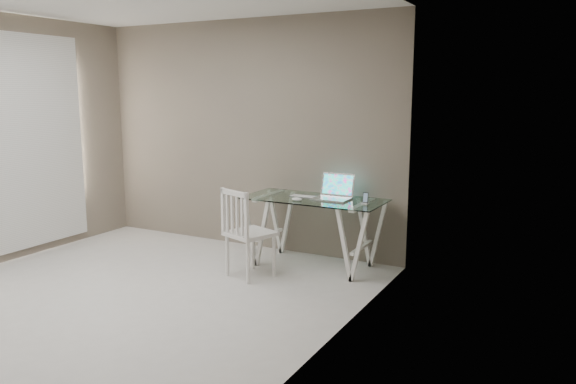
{
  "coord_description": "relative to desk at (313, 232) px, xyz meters",
  "views": [
    {
      "loc": [
        3.61,
        -3.44,
        1.87
      ],
      "look_at": [
        0.95,
        1.55,
        0.85
      ],
      "focal_mm": 35.0,
      "sensor_mm": 36.0,
      "label": 1
    }
  ],
  "objects": [
    {
      "name": "laptop",
      "position": [
        0.19,
        0.1,
        0.42
      ],
      "size": [
        0.37,
        0.32,
        0.26
      ],
      "color": "silver",
      "rests_on": "desk"
    },
    {
      "name": "keyboard",
      "position": [
        -0.14,
        0.03,
        0.37
      ],
      "size": [
        0.3,
        0.13,
        0.01
      ],
      "primitive_type": "cube",
      "color": "silver",
      "rests_on": "desk"
    },
    {
      "name": "mouse",
      "position": [
        -0.1,
        -0.21,
        0.38
      ],
      "size": [
        0.12,
        0.07,
        0.04
      ],
      "primitive_type": "ellipsoid",
      "color": "silver",
      "rests_on": "desk"
    },
    {
      "name": "desk",
      "position": [
        0.0,
        0.0,
        0.0
      ],
      "size": [
        1.5,
        0.7,
        0.75
      ],
      "color": "silver",
      "rests_on": "ground"
    },
    {
      "name": "room",
      "position": [
        -1.16,
        -1.83,
        1.33
      ],
      "size": [
        4.5,
        4.52,
        2.71
      ],
      "color": "beige",
      "rests_on": "ground"
    },
    {
      "name": "chair",
      "position": [
        -0.44,
        -0.68,
        0.12
      ],
      "size": [
        0.53,
        0.53,
        0.92
      ],
      "rotation": [
        0.0,
        0.0,
        -0.34
      ],
      "color": "silver",
      "rests_on": "ground"
    },
    {
      "name": "phone_dock",
      "position": [
        0.59,
        -0.03,
        0.4
      ],
      "size": [
        0.06,
        0.06,
        0.12
      ],
      "color": "white",
      "rests_on": "desk"
    }
  ]
}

